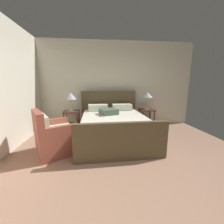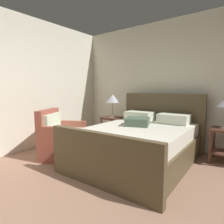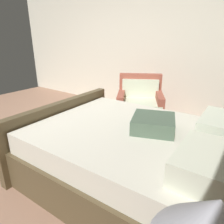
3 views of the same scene
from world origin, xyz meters
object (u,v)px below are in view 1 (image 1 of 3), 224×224
nightstand_right (146,115)px  table_lamp_right (147,95)px  bed (113,125)px  nightstand_left (72,117)px  table_lamp_left (71,96)px  armchair (54,137)px

nightstand_right → table_lamp_right: bearing=80.5°
bed → nightstand_left: size_ratio=3.76×
nightstand_right → table_lamp_left: (-2.36, -0.07, 0.64)m
bed → nightstand_left: 1.40m
table_lamp_right → table_lamp_left: size_ratio=0.98×
nightstand_left → table_lamp_left: size_ratio=1.09×
nightstand_right → nightstand_left: 2.36m
bed → armchair: (-1.27, -0.69, -0.00)m
nightstand_right → armchair: 2.89m
nightstand_left → armchair: (-0.09, -1.45, -0.06)m
bed → armchair: bed is taller
bed → nightstand_right: (1.18, 0.83, 0.06)m
bed → table_lamp_left: (-1.18, 0.76, 0.69)m
bed → table_lamp_right: 1.60m
bed → nightstand_right: 1.45m
bed → table_lamp_right: bed is taller
table_lamp_right → armchair: table_lamp_right is taller
nightstand_right → nightstand_left: same height
table_lamp_right → table_lamp_left: table_lamp_left is taller
armchair → bed: bearing=28.4°
nightstand_right → table_lamp_right: 0.64m
table_lamp_left → nightstand_left: bearing=-63.4°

